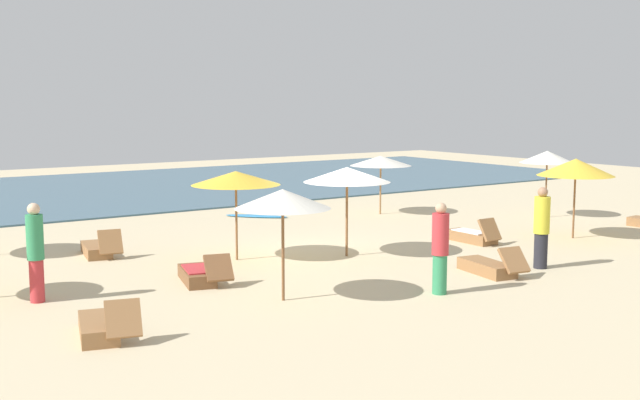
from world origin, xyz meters
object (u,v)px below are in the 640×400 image
Objects in this scene: umbrella_0 at (283,199)px; umbrella_7 at (547,157)px; umbrella_2 at (236,178)px; person_0 at (440,248)px; person_2 at (542,227)px; lounger_0 at (473,236)px; lounger_4 at (489,267)px; lounger_5 at (101,327)px; umbrella_6 at (381,161)px; lounger_2 at (199,275)px; lounger_3 at (98,249)px; umbrella_3 at (347,175)px; umbrella_4 at (576,167)px; person_1 at (36,251)px; surfboard at (256,216)px.

umbrella_0 is 13.81m from umbrella_7.
person_0 is at bearing -71.68° from umbrella_2.
person_2 reaches higher than person_0.
umbrella_2 is 1.34× the size of lounger_0.
lounger_4 is 1.01× the size of lounger_5.
umbrella_6 is 11.41m from lounger_2.
lounger_4 is (5.80, -2.99, -0.01)m from lounger_2.
umbrella_0 is 6.89m from lounger_3.
umbrella_6 is at bearing 66.07° from lounger_4.
umbrella_7 reaches higher than lounger_5.
umbrella_3 is 1.31× the size of lounger_3.
umbrella_6 reaches higher than lounger_5.
umbrella_3 is 1.37× the size of lounger_0.
umbrella_4 is 14.52m from lounger_5.
umbrella_2 is 5.44m from person_1.
person_0 is at bearing -100.12° from umbrella_3.
lounger_5 is 0.94× the size of person_0.
umbrella_6 is at bearing 77.22° from lounger_0.
lounger_0 is 11.79m from lounger_5.
umbrella_3 is at bearing 112.20° from lounger_4.
lounger_0 is 0.95× the size of lounger_3.
lounger_5 is 0.90× the size of person_1.
lounger_0 reaches higher than lounger_4.
lounger_2 is at bearing -173.10° from umbrella_3.
umbrella_4 is 1.30× the size of lounger_5.
umbrella_0 is at bearing -32.98° from person_1.
umbrella_6 is 0.95× the size of umbrella_7.
umbrella_2 is at bearing 137.96° from person_2.
lounger_0 is 3.59m from person_2.
umbrella_7 is (2.56, 3.11, 0.00)m from umbrella_4.
umbrella_3 reaches higher than surfboard.
lounger_3 is 7.14m from lounger_5.
umbrella_0 is 1.14× the size of surfboard.
umbrella_2 is 0.98× the size of umbrella_3.
lounger_2 is 4.05m from lounger_5.
lounger_0 is (-2.84, 1.17, -1.86)m from umbrella_4.
surfboard is (2.18, 11.28, -0.92)m from person_0.
umbrella_2 is at bearing 42.43° from lounger_2.
person_1 is at bearing 95.05° from lounger_5.
person_1 is at bearing 174.66° from umbrella_4.
person_0 is (1.77, -5.36, -1.08)m from umbrella_2.
person_0 is at bearing -60.41° from lounger_3.
umbrella_4 is at bearing -77.22° from umbrella_6.
umbrella_0 reaches higher than umbrella_2.
lounger_0 is at bearing -0.94° from person_1.
umbrella_6 is at bearing 44.62° from umbrella_3.
person_1 is at bearing -174.18° from umbrella_7.
surfboard is (-8.01, 5.56, -2.00)m from umbrella_7.
person_1 is (-17.13, -1.75, -1.03)m from umbrella_7.
lounger_5 reaches higher than lounger_2.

